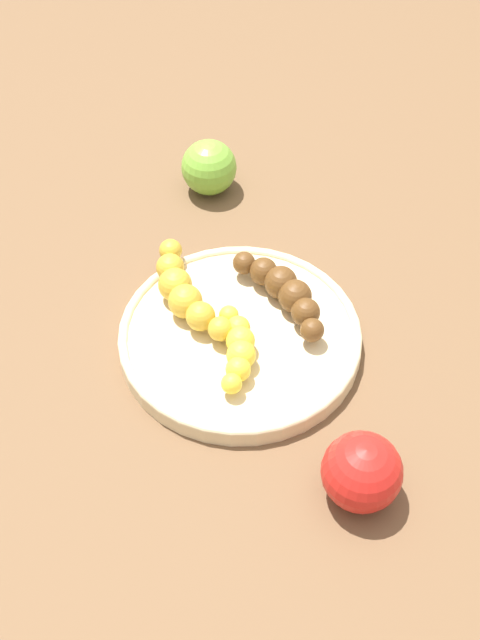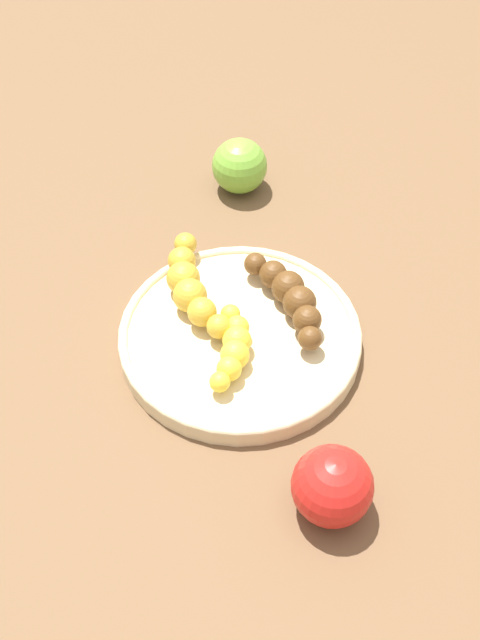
{
  "view_description": "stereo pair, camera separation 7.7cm",
  "coord_description": "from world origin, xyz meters",
  "px_view_note": "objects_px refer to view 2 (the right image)",
  "views": [
    {
      "loc": [
        -0.5,
        -0.14,
        0.64
      ],
      "look_at": [
        0.0,
        0.0,
        0.04
      ],
      "focal_mm": 44.35,
      "sensor_mm": 36.0,
      "label": 1
    },
    {
      "loc": [
        -0.48,
        -0.21,
        0.64
      ],
      "look_at": [
        0.0,
        0.0,
        0.04
      ],
      "focal_mm": 44.35,
      "sensor_mm": 36.0,
      "label": 2
    }
  ],
  "objects_px": {
    "fruit_bowl": "(240,336)",
    "banana_overripe": "(290,296)",
    "banana_spotted": "(191,286)",
    "apple_green": "(240,166)",
    "apple_red": "(332,486)",
    "banana_yellow": "(233,347)"
  },
  "relations": [
    {
      "from": "fruit_bowl",
      "to": "apple_red",
      "type": "height_order",
      "value": "apple_red"
    },
    {
      "from": "banana_yellow",
      "to": "banana_spotted",
      "type": "distance_m",
      "value": 0.09
    },
    {
      "from": "fruit_bowl",
      "to": "banana_yellow",
      "type": "height_order",
      "value": "banana_yellow"
    },
    {
      "from": "fruit_bowl",
      "to": "banana_overripe",
      "type": "height_order",
      "value": "banana_overripe"
    },
    {
      "from": "banana_spotted",
      "to": "apple_red",
      "type": "distance_m",
      "value": 0.27
    },
    {
      "from": "banana_yellow",
      "to": "apple_red",
      "type": "bearing_deg",
      "value": -54.57
    },
    {
      "from": "apple_red",
      "to": "fruit_bowl",
      "type": "bearing_deg",
      "value": 46.97
    },
    {
      "from": "banana_yellow",
      "to": "banana_overripe",
      "type": "xyz_separation_m",
      "value": [
        0.08,
        -0.03,
        0.0
      ]
    },
    {
      "from": "apple_red",
      "to": "apple_green",
      "type": "xyz_separation_m",
      "value": [
        0.37,
        0.25,
        -0.0
      ]
    },
    {
      "from": "fruit_bowl",
      "to": "banana_spotted",
      "type": "bearing_deg",
      "value": 71.14
    },
    {
      "from": "banana_overripe",
      "to": "apple_green",
      "type": "relative_size",
      "value": 1.7
    },
    {
      "from": "banana_spotted",
      "to": "apple_green",
      "type": "height_order",
      "value": "apple_green"
    },
    {
      "from": "apple_green",
      "to": "banana_spotted",
      "type": "bearing_deg",
      "value": -170.12
    },
    {
      "from": "fruit_bowl",
      "to": "apple_green",
      "type": "xyz_separation_m",
      "value": [
        0.23,
        0.1,
        0.02
      ]
    },
    {
      "from": "fruit_bowl",
      "to": "banana_spotted",
      "type": "relative_size",
      "value": 2.12
    },
    {
      "from": "banana_spotted",
      "to": "banana_yellow",
      "type": "bearing_deg",
      "value": 101.17
    },
    {
      "from": "banana_yellow",
      "to": "apple_red",
      "type": "distance_m",
      "value": 0.18
    },
    {
      "from": "banana_yellow",
      "to": "banana_spotted",
      "type": "bearing_deg",
      "value": 125.47
    },
    {
      "from": "fruit_bowl",
      "to": "banana_yellow",
      "type": "distance_m",
      "value": 0.04
    },
    {
      "from": "fruit_bowl",
      "to": "banana_overripe",
      "type": "relative_size",
      "value": 2.18
    },
    {
      "from": "banana_yellow",
      "to": "apple_green",
      "type": "relative_size",
      "value": 1.51
    },
    {
      "from": "banana_spotted",
      "to": "apple_red",
      "type": "relative_size",
      "value": 1.65
    }
  ]
}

